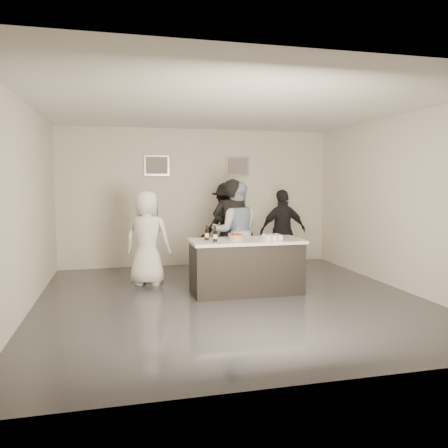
{
  "coord_description": "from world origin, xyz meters",
  "views": [
    {
      "loc": [
        -1.69,
        -6.57,
        1.87
      ],
      "look_at": [
        0.0,
        0.5,
        1.15
      ],
      "focal_mm": 35.0,
      "sensor_mm": 36.0,
      "label": 1
    }
  ],
  "objects_px": {
    "cake": "(236,238)",
    "person_guest_right": "(283,231)",
    "bar_counter": "(246,266)",
    "person_main_blue": "(235,232)",
    "beer_bottle_a": "(207,232)",
    "person_main_black": "(231,231)",
    "person_guest_left": "(147,238)",
    "person_guest_back": "(228,227)",
    "beer_bottle_b": "(215,234)"
  },
  "relations": [
    {
      "from": "bar_counter",
      "to": "beer_bottle_a",
      "type": "relative_size",
      "value": 7.15
    },
    {
      "from": "bar_counter",
      "to": "person_main_blue",
      "type": "relative_size",
      "value": 1.0
    },
    {
      "from": "cake",
      "to": "person_guest_right",
      "type": "relative_size",
      "value": 0.14
    },
    {
      "from": "person_main_blue",
      "to": "person_guest_right",
      "type": "bearing_deg",
      "value": -144.23
    },
    {
      "from": "beer_bottle_b",
      "to": "person_guest_right",
      "type": "relative_size",
      "value": 0.15
    },
    {
      "from": "cake",
      "to": "person_guest_right",
      "type": "distance_m",
      "value": 2.06
    },
    {
      "from": "beer_bottle_b",
      "to": "person_guest_right",
      "type": "xyz_separation_m",
      "value": [
        1.76,
        1.58,
        -0.18
      ]
    },
    {
      "from": "person_main_black",
      "to": "person_guest_left",
      "type": "height_order",
      "value": "person_main_black"
    },
    {
      "from": "beer_bottle_a",
      "to": "person_guest_right",
      "type": "bearing_deg",
      "value": 36.35
    },
    {
      "from": "beer_bottle_a",
      "to": "beer_bottle_b",
      "type": "bearing_deg",
      "value": -65.67
    },
    {
      "from": "cake",
      "to": "person_main_black",
      "type": "bearing_deg",
      "value": 80.39
    },
    {
      "from": "cake",
      "to": "person_main_blue",
      "type": "distance_m",
      "value": 0.95
    },
    {
      "from": "beer_bottle_a",
      "to": "person_guest_left",
      "type": "relative_size",
      "value": 0.15
    },
    {
      "from": "person_main_blue",
      "to": "cake",
      "type": "bearing_deg",
      "value": 85.01
    },
    {
      "from": "person_main_blue",
      "to": "person_guest_back",
      "type": "distance_m",
      "value": 0.92
    },
    {
      "from": "person_main_blue",
      "to": "person_guest_left",
      "type": "relative_size",
      "value": 1.09
    },
    {
      "from": "beer_bottle_a",
      "to": "person_guest_left",
      "type": "height_order",
      "value": "person_guest_left"
    },
    {
      "from": "beer_bottle_b",
      "to": "person_guest_left",
      "type": "bearing_deg",
      "value": 131.72
    },
    {
      "from": "bar_counter",
      "to": "person_main_black",
      "type": "distance_m",
      "value": 0.97
    },
    {
      "from": "bar_counter",
      "to": "person_main_blue",
      "type": "bearing_deg",
      "value": 87.3
    },
    {
      "from": "person_main_black",
      "to": "person_guest_right",
      "type": "height_order",
      "value": "person_main_black"
    },
    {
      "from": "bar_counter",
      "to": "person_guest_left",
      "type": "xyz_separation_m",
      "value": [
        -1.56,
        0.98,
        0.4
      ]
    },
    {
      "from": "cake",
      "to": "person_guest_right",
      "type": "height_order",
      "value": "person_guest_right"
    },
    {
      "from": "bar_counter",
      "to": "cake",
      "type": "relative_size",
      "value": 7.61
    },
    {
      "from": "person_guest_left",
      "to": "person_main_blue",
      "type": "bearing_deg",
      "value": -161.89
    },
    {
      "from": "person_main_black",
      "to": "person_guest_left",
      "type": "xyz_separation_m",
      "value": [
        -1.52,
        0.16,
        -0.1
      ]
    },
    {
      "from": "beer_bottle_a",
      "to": "person_main_black",
      "type": "relative_size",
      "value": 0.14
    },
    {
      "from": "beer_bottle_a",
      "to": "person_main_blue",
      "type": "height_order",
      "value": "person_main_blue"
    },
    {
      "from": "beer_bottle_b",
      "to": "person_guest_back",
      "type": "bearing_deg",
      "value": 70.36
    },
    {
      "from": "bar_counter",
      "to": "person_main_black",
      "type": "relative_size",
      "value": 0.98
    },
    {
      "from": "bar_counter",
      "to": "cake",
      "type": "height_order",
      "value": "cake"
    },
    {
      "from": "person_guest_left",
      "to": "person_guest_back",
      "type": "relative_size",
      "value": 0.93
    },
    {
      "from": "cake",
      "to": "person_guest_left",
      "type": "bearing_deg",
      "value": 142.45
    },
    {
      "from": "person_main_blue",
      "to": "person_guest_right",
      "type": "distance_m",
      "value": 1.3
    },
    {
      "from": "beer_bottle_a",
      "to": "person_main_black",
      "type": "bearing_deg",
      "value": 51.07
    },
    {
      "from": "beer_bottle_a",
      "to": "person_guest_back",
      "type": "distance_m",
      "value": 1.88
    },
    {
      "from": "person_main_black",
      "to": "beer_bottle_b",
      "type": "bearing_deg",
      "value": 77.71
    },
    {
      "from": "person_guest_left",
      "to": "person_guest_back",
      "type": "distance_m",
      "value": 1.86
    },
    {
      "from": "beer_bottle_a",
      "to": "beer_bottle_b",
      "type": "height_order",
      "value": "same"
    },
    {
      "from": "person_main_black",
      "to": "person_guest_right",
      "type": "relative_size",
      "value": 1.13
    },
    {
      "from": "beer_bottle_b",
      "to": "person_main_black",
      "type": "xyz_separation_m",
      "value": [
        0.52,
        0.97,
        -0.08
      ]
    },
    {
      "from": "cake",
      "to": "person_guest_left",
      "type": "relative_size",
      "value": 0.14
    },
    {
      "from": "beer_bottle_b",
      "to": "person_guest_right",
      "type": "distance_m",
      "value": 2.37
    },
    {
      "from": "person_main_blue",
      "to": "bar_counter",
      "type": "bearing_deg",
      "value": 96.53
    },
    {
      "from": "beer_bottle_a",
      "to": "person_guest_left",
      "type": "bearing_deg",
      "value": 134.81
    },
    {
      "from": "bar_counter",
      "to": "beer_bottle_a",
      "type": "xyz_separation_m",
      "value": [
        -0.66,
        0.07,
        0.58
      ]
    },
    {
      "from": "cake",
      "to": "beer_bottle_a",
      "type": "bearing_deg",
      "value": 163.31
    },
    {
      "from": "cake",
      "to": "beer_bottle_a",
      "type": "height_order",
      "value": "beer_bottle_a"
    },
    {
      "from": "person_main_blue",
      "to": "beer_bottle_a",
      "type": "bearing_deg",
      "value": 57.75
    },
    {
      "from": "beer_bottle_a",
      "to": "beer_bottle_b",
      "type": "distance_m",
      "value": 0.23
    }
  ]
}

